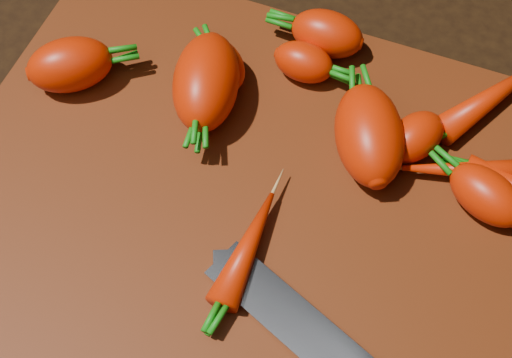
% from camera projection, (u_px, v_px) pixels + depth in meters
% --- Properties ---
extents(ground, '(2.00, 2.00, 0.01)m').
position_uv_depth(ground, '(252.00, 210.00, 0.59)').
color(ground, black).
extents(cutting_board, '(0.50, 0.40, 0.01)m').
position_uv_depth(cutting_board, '(252.00, 203.00, 0.58)').
color(cutting_board, '#51210C').
rests_on(cutting_board, ground).
extents(carrot_0, '(0.09, 0.08, 0.05)m').
position_uv_depth(carrot_0, '(70.00, 65.00, 0.61)').
color(carrot_0, red).
rests_on(carrot_0, cutting_board).
extents(carrot_1, '(0.07, 0.06, 0.04)m').
position_uv_depth(carrot_1, '(221.00, 65.00, 0.62)').
color(carrot_1, red).
rests_on(carrot_1, cutting_board).
extents(carrot_2, '(0.08, 0.11, 0.06)m').
position_uv_depth(carrot_2, '(206.00, 82.00, 0.60)').
color(carrot_2, red).
rests_on(carrot_2, cutting_board).
extents(carrot_3, '(0.09, 0.11, 0.06)m').
position_uv_depth(carrot_3, '(369.00, 135.00, 0.57)').
color(carrot_3, red).
rests_on(carrot_3, cutting_board).
extents(carrot_4, '(0.07, 0.04, 0.04)m').
position_uv_depth(carrot_4, '(327.00, 34.00, 0.63)').
color(carrot_4, red).
rests_on(carrot_4, cutting_board).
extents(carrot_5, '(0.06, 0.04, 0.03)m').
position_uv_depth(carrot_5, '(304.00, 62.00, 0.62)').
color(carrot_5, red).
rests_on(carrot_5, cutting_board).
extents(carrot_6, '(0.08, 0.06, 0.04)m').
position_uv_depth(carrot_6, '(487.00, 195.00, 0.55)').
color(carrot_6, red).
rests_on(carrot_6, cutting_board).
extents(carrot_7, '(0.09, 0.12, 0.03)m').
position_uv_depth(carrot_7, '(496.00, 94.00, 0.61)').
color(carrot_7, red).
rests_on(carrot_7, cutting_board).
extents(carrot_9, '(0.03, 0.10, 0.03)m').
position_uv_depth(carrot_9, '(248.00, 247.00, 0.54)').
color(carrot_9, red).
rests_on(carrot_9, cutting_board).
extents(carrot_10, '(0.13, 0.07, 0.03)m').
position_uv_depth(carrot_10, '(482.00, 171.00, 0.57)').
color(carrot_10, red).
rests_on(carrot_10, cutting_board).
extents(carrot_11, '(0.06, 0.07, 0.04)m').
position_uv_depth(carrot_11, '(415.00, 137.00, 0.58)').
color(carrot_11, red).
rests_on(carrot_11, cutting_board).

